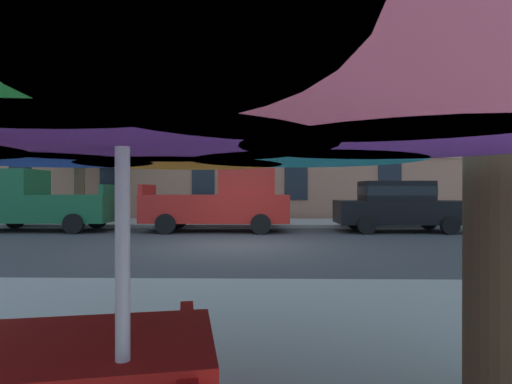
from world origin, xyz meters
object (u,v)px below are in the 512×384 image
object	(u,v)px
sedan_black	(398,205)
patio_umbrella	(122,85)
pickup_red	(223,202)
street_tree_left	(76,129)
pickup_green	(36,202)

from	to	relation	value
sedan_black	patio_umbrella	size ratio (longest dim) A/B	1.18
pickup_red	sedan_black	size ratio (longest dim) A/B	1.16
street_tree_left	patio_umbrella	world-z (taller)	street_tree_left
sedan_black	street_tree_left	xyz separation A→B (m)	(-12.87, 3.12, 3.17)
pickup_green	sedan_black	size ratio (longest dim) A/B	1.16
pickup_red	patio_umbrella	distance (m)	12.76
street_tree_left	patio_umbrella	bearing A→B (deg)	-64.31
pickup_red	sedan_black	distance (m)	6.16
pickup_red	patio_umbrella	world-z (taller)	same
pickup_green	pickup_red	bearing A→B (deg)	0.00
pickup_green	street_tree_left	size ratio (longest dim) A/B	0.88
pickup_red	street_tree_left	size ratio (longest dim) A/B	0.88
street_tree_left	patio_umbrella	size ratio (longest dim) A/B	1.56
pickup_green	patio_umbrella	distance (m)	14.84
street_tree_left	sedan_black	bearing A→B (deg)	-13.61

